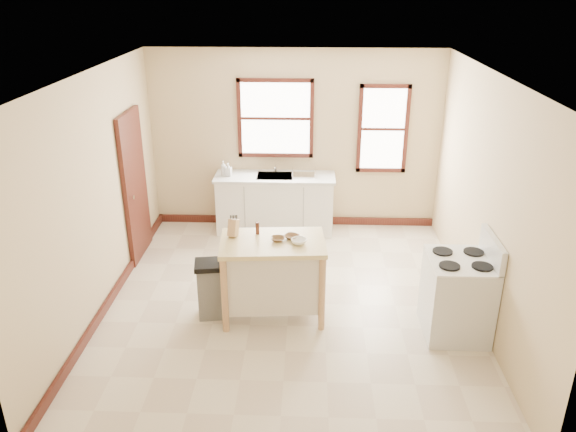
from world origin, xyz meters
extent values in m
plane|color=beige|center=(0.00, 0.00, 0.00)|extent=(5.00, 5.00, 0.00)
plane|color=white|center=(0.00, 0.00, 2.80)|extent=(5.00, 5.00, 0.00)
cube|color=tan|center=(0.00, 2.50, 1.40)|extent=(4.50, 0.04, 2.80)
cube|color=tan|center=(-2.25, 0.00, 1.40)|extent=(0.04, 5.00, 2.80)
cube|color=tan|center=(2.25, 0.00, 1.40)|extent=(0.04, 5.00, 2.80)
cube|color=#3E1510|center=(-2.21, 1.30, 1.05)|extent=(0.06, 0.90, 2.10)
cube|color=#3E1510|center=(0.00, 2.47, 0.06)|extent=(4.50, 0.04, 0.12)
cube|color=#3E1510|center=(-2.22, 0.00, 0.06)|extent=(0.04, 5.00, 0.12)
cylinder|color=silver|center=(-0.30, 2.38, 1.03)|extent=(0.03, 0.03, 0.22)
imported|color=#B2B2B2|center=(-1.09, 2.19, 1.04)|extent=(0.09, 0.09, 0.23)
imported|color=#B2B2B2|center=(-1.01, 2.17, 1.02)|extent=(0.10, 0.11, 0.20)
cylinder|color=#461F12|center=(-0.37, -0.06, 1.05)|extent=(0.06, 0.06, 0.15)
imported|color=brown|center=(-0.12, -0.23, 1.00)|extent=(0.16, 0.16, 0.04)
imported|color=brown|center=(0.04, -0.16, 1.00)|extent=(0.23, 0.23, 0.04)
imported|color=white|center=(0.12, -0.30, 1.00)|extent=(0.21, 0.21, 0.06)
camera|label=1|loc=(0.22, -6.00, 3.74)|focal=35.00mm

